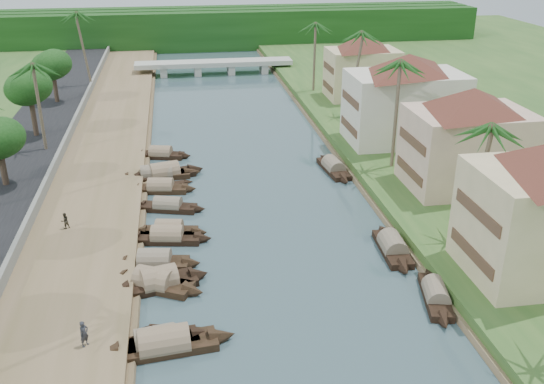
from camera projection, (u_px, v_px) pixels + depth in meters
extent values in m
plane|color=#384D54|center=(287.00, 292.00, 44.19)|extent=(220.00, 220.00, 0.00)
cube|color=brown|center=(91.00, 192.00, 59.77)|extent=(10.00, 180.00, 0.80)
cube|color=#2B5020|center=(427.00, 169.00, 64.80)|extent=(16.00, 180.00, 1.20)
cube|color=black|center=(0.00, 195.00, 58.41)|extent=(8.00, 180.00, 1.40)
cube|color=slate|center=(45.00, 186.00, 58.78)|extent=(0.40, 180.00, 1.10)
cube|color=#12380F|center=(206.00, 32.00, 128.45)|extent=(120.00, 4.00, 8.00)
cube|color=#12380F|center=(204.00, 28.00, 132.97)|extent=(120.00, 4.00, 8.00)
cube|color=#12380F|center=(203.00, 25.00, 137.49)|extent=(120.00, 4.00, 8.00)
cube|color=#A8A89D|center=(214.00, 63.00, 108.47)|extent=(28.00, 4.00, 0.80)
cube|color=#A8A89D|center=(164.00, 71.00, 107.60)|extent=(1.20, 3.50, 1.80)
cube|color=#A8A89D|center=(198.00, 70.00, 108.47)|extent=(1.20, 3.50, 1.80)
cube|color=#A8A89D|center=(231.00, 69.00, 109.35)|extent=(1.20, 3.50, 1.80)
cube|color=#A8A89D|center=(264.00, 68.00, 110.22)|extent=(1.20, 3.50, 1.80)
cube|color=brown|center=(471.00, 253.00, 42.99)|extent=(0.10, 6.40, 0.90)
cube|color=brown|center=(478.00, 212.00, 41.70)|extent=(0.10, 6.40, 0.90)
cube|color=beige|center=(466.00, 149.00, 57.78)|extent=(11.00, 8.00, 7.50)
pyramid|color=#5D2C20|center=(473.00, 100.00, 55.83)|extent=(14.11, 14.11, 2.20)
cube|color=brown|center=(409.00, 171.00, 57.72)|extent=(0.10, 6.40, 0.90)
cube|color=brown|center=(412.00, 141.00, 56.51)|extent=(0.10, 6.40, 0.90)
cube|color=beige|center=(404.00, 108.00, 70.18)|extent=(13.00, 8.00, 8.00)
pyramid|color=#5D2C20|center=(408.00, 64.00, 68.13)|extent=(15.59, 15.59, 2.20)
cube|color=brown|center=(349.00, 127.00, 70.03)|extent=(0.10, 6.40, 0.90)
cube|color=brown|center=(350.00, 100.00, 68.74)|extent=(0.10, 6.40, 0.90)
cube|color=beige|center=(362.00, 74.00, 88.61)|extent=(10.00, 7.00, 7.00)
pyramid|color=#5D2C20|center=(364.00, 42.00, 86.76)|extent=(12.62, 12.62, 2.20)
cube|color=brown|center=(328.00, 87.00, 88.57)|extent=(0.10, 5.60, 0.90)
cube|color=brown|center=(329.00, 68.00, 87.45)|extent=(0.10, 5.60, 0.90)
cube|color=black|center=(164.00, 347.00, 38.02)|extent=(6.85, 2.76, 0.70)
cone|color=black|center=(222.00, 337.00, 38.87)|extent=(2.09, 2.06, 2.09)
cone|color=black|center=(104.00, 356.00, 37.10)|extent=(2.09, 2.06, 2.09)
cylinder|color=#897057|center=(164.00, 343.00, 37.87)|extent=(5.29, 2.68, 2.16)
cube|color=black|center=(156.00, 345.00, 38.29)|extent=(5.62, 2.56, 0.70)
cone|color=black|center=(203.00, 334.00, 39.12)|extent=(1.78, 1.78, 1.73)
cone|color=black|center=(107.00, 353.00, 37.39)|extent=(1.78, 1.78, 1.73)
cylinder|color=#7D6E5E|center=(156.00, 340.00, 38.13)|extent=(4.37, 2.43, 1.80)
cube|color=black|center=(155.00, 285.00, 44.63)|extent=(6.05, 4.46, 0.70)
cone|color=black|center=(194.00, 292.00, 43.65)|extent=(2.32, 2.35, 1.96)
cone|color=black|center=(117.00, 277.00, 45.55)|extent=(2.32, 2.35, 1.96)
cylinder|color=#897057|center=(154.00, 281.00, 44.48)|extent=(4.87, 3.88, 2.05)
cube|color=black|center=(160.00, 285.00, 44.68)|extent=(5.79, 3.35, 0.70)
cone|color=black|center=(199.00, 275.00, 45.73)|extent=(2.02, 2.22, 2.06)
cone|color=black|center=(118.00, 293.00, 43.56)|extent=(2.02, 2.22, 2.06)
cylinder|color=#897057|center=(159.00, 280.00, 44.52)|extent=(4.57, 3.12, 2.19)
cube|color=black|center=(155.00, 265.00, 47.33)|extent=(5.48, 2.69, 0.70)
cone|color=black|center=(192.00, 264.00, 47.31)|extent=(1.78, 1.91, 1.86)
cone|color=black|center=(118.00, 264.00, 47.30)|extent=(1.78, 1.91, 1.86)
cylinder|color=#7D6E5E|center=(155.00, 260.00, 47.18)|extent=(4.27, 2.57, 1.96)
cube|color=black|center=(168.00, 239.00, 51.16)|extent=(5.75, 2.69, 0.70)
cone|color=black|center=(204.00, 239.00, 51.07)|extent=(1.84, 1.82, 1.74)
cone|color=black|center=(131.00, 238.00, 51.17)|extent=(1.84, 1.82, 1.74)
cylinder|color=#897057|center=(167.00, 235.00, 51.00)|extent=(4.48, 2.53, 1.81)
cube|color=black|center=(170.00, 233.00, 52.16)|extent=(5.03, 2.64, 0.70)
cone|color=black|center=(200.00, 233.00, 52.06)|extent=(1.68, 1.84, 1.76)
cone|color=black|center=(139.00, 232.00, 52.19)|extent=(1.68, 1.84, 1.76)
cylinder|color=#897057|center=(169.00, 229.00, 52.01)|extent=(3.94, 2.50, 1.85)
cube|color=black|center=(168.00, 208.00, 56.78)|extent=(5.50, 2.98, 0.70)
cone|color=black|center=(199.00, 209.00, 56.42)|extent=(1.84, 1.78, 1.58)
cone|color=black|center=(138.00, 206.00, 57.07)|extent=(1.84, 1.78, 1.58)
cylinder|color=#7D6E5E|center=(168.00, 205.00, 56.62)|extent=(4.33, 2.69, 1.63)
cube|color=black|center=(161.00, 190.00, 60.77)|extent=(5.44, 2.54, 0.70)
cone|color=black|center=(190.00, 189.00, 60.73)|extent=(1.74, 1.77, 1.71)
cone|color=black|center=(132.00, 189.00, 60.75)|extent=(1.74, 1.77, 1.71)
cylinder|color=#897057|center=(161.00, 186.00, 60.62)|extent=(4.24, 2.41, 1.78)
cube|color=black|center=(165.00, 176.00, 64.22)|extent=(6.66, 3.72, 0.70)
cone|color=black|center=(196.00, 170.00, 65.50)|extent=(2.28, 2.36, 2.15)
cone|color=black|center=(132.00, 180.00, 62.88)|extent=(2.28, 2.36, 2.15)
cylinder|color=#897057|center=(164.00, 172.00, 64.07)|extent=(5.24, 3.42, 2.25)
cube|color=black|center=(157.00, 177.00, 63.95)|extent=(7.02, 2.42, 0.70)
cone|color=black|center=(193.00, 173.00, 64.73)|extent=(2.07, 1.87, 1.95)
cone|color=black|center=(119.00, 179.00, 63.11)|extent=(2.07, 1.87, 1.95)
cylinder|color=#7D6E5E|center=(156.00, 173.00, 63.80)|extent=(5.40, 2.38, 2.00)
cube|color=black|center=(161.00, 156.00, 69.75)|extent=(5.45, 2.96, 0.70)
cone|color=black|center=(186.00, 156.00, 69.46)|extent=(1.83, 1.85, 1.69)
cone|color=black|center=(137.00, 154.00, 69.97)|extent=(1.83, 1.85, 1.69)
cylinder|color=#897057|center=(161.00, 153.00, 69.60)|extent=(4.28, 2.71, 1.76)
cube|color=black|center=(435.00, 298.00, 43.11)|extent=(2.78, 5.86, 0.70)
cone|color=black|center=(428.00, 274.00, 45.95)|extent=(1.75, 1.87, 1.62)
cone|color=black|center=(444.00, 323.00, 40.22)|extent=(1.75, 1.87, 1.62)
cylinder|color=#7D6E5E|center=(436.00, 293.00, 42.96)|extent=(2.56, 4.57, 1.67)
cube|color=black|center=(392.00, 250.00, 49.51)|extent=(2.23, 6.05, 0.70)
cone|color=black|center=(382.00, 230.00, 52.49)|extent=(1.80, 1.81, 1.89)
cone|color=black|center=(405.00, 270.00, 46.46)|extent=(1.80, 1.81, 1.89)
cylinder|color=#7D6E5E|center=(393.00, 246.00, 49.35)|extent=(2.22, 4.65, 1.96)
cube|color=black|center=(333.00, 170.00, 65.84)|extent=(2.41, 6.39, 0.70)
cone|color=black|center=(323.00, 158.00, 68.88)|extent=(1.78, 1.92, 1.81)
cone|color=black|center=(345.00, 181.00, 62.75)|extent=(1.78, 1.92, 1.81)
cylinder|color=#7D6E5E|center=(333.00, 166.00, 65.69)|extent=(2.33, 4.93, 1.86)
cube|color=black|center=(176.00, 332.00, 39.68)|extent=(3.89, 1.80, 0.35)
cone|color=black|center=(208.00, 334.00, 39.48)|extent=(1.14, 1.06, 0.84)
cone|color=black|center=(145.00, 330.00, 39.88)|extent=(1.14, 1.06, 0.84)
cube|color=black|center=(169.00, 185.00, 62.23)|extent=(3.81, 1.47, 0.35)
cone|color=black|center=(189.00, 182.00, 62.91)|extent=(1.06, 0.92, 0.75)
cone|color=black|center=(148.00, 188.00, 61.55)|extent=(1.06, 0.92, 0.75)
cylinder|color=brown|center=(477.00, 182.00, 47.80)|extent=(1.17, 0.36, 9.44)
sphere|color=#1F551C|center=(485.00, 127.00, 45.98)|extent=(3.20, 3.20, 3.20)
cylinder|color=brown|center=(396.00, 115.00, 61.86)|extent=(0.38, 0.36, 11.15)
sphere|color=#1F551C|center=(400.00, 63.00, 59.70)|extent=(3.20, 3.20, 3.20)
cylinder|color=brown|center=(353.00, 74.00, 79.38)|extent=(1.80, 0.36, 10.93)
sphere|color=#1F551C|center=(355.00, 33.00, 77.26)|extent=(3.20, 3.20, 3.20)
cylinder|color=brown|center=(39.00, 107.00, 66.51)|extent=(0.39, 0.36, 9.66)
sphere|color=#1F551C|center=(33.00, 65.00, 64.64)|extent=(3.20, 3.20, 3.20)
cylinder|color=brown|center=(314.00, 57.00, 91.75)|extent=(0.44, 0.36, 10.17)
sphere|color=#1F551C|center=(315.00, 24.00, 89.79)|extent=(3.20, 3.20, 3.20)
cylinder|color=brown|center=(86.00, 49.00, 93.92)|extent=(1.48, 0.36, 11.20)
sphere|color=#1F551C|center=(81.00, 13.00, 91.75)|extent=(3.20, 3.20, 3.20)
cylinder|color=#4F3B2D|center=(3.00, 169.00, 58.40)|extent=(0.60, 0.60, 3.22)
cylinder|color=#4F3B2D|center=(34.00, 119.00, 72.17)|extent=(0.60, 0.60, 4.01)
ellipsoid|color=#12380F|center=(29.00, 88.00, 70.63)|extent=(4.82, 4.82, 3.96)
cylinder|color=#4F3B2D|center=(56.00, 89.00, 86.23)|extent=(0.60, 0.60, 3.61)
ellipsoid|color=#12380F|center=(52.00, 65.00, 84.84)|extent=(4.87, 4.87, 4.00)
cylinder|color=#4F3B2D|center=(442.00, 125.00, 71.97)|extent=(0.60, 0.60, 3.19)
ellipsoid|color=#12380F|center=(445.00, 100.00, 70.75)|extent=(4.63, 4.63, 3.81)
imported|color=#2B2D34|center=(84.00, 334.00, 36.92)|extent=(0.73, 0.75, 1.74)
imported|color=#302C21|center=(65.00, 221.00, 51.45)|extent=(0.88, 0.85, 1.43)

